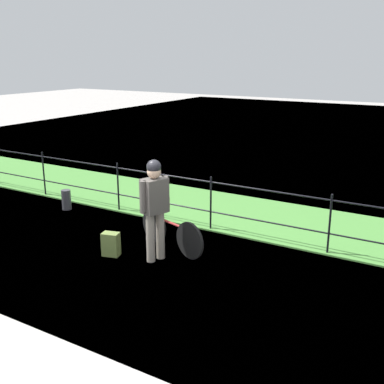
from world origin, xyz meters
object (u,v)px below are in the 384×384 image
at_px(wooden_crate, 158,203).
at_px(mooring_bollard, 66,200).
at_px(cyclist_person, 155,201).
at_px(backpack_on_paving, 111,244).
at_px(bicycle_main, 171,231).
at_px(terrier_dog, 158,192).

bearing_deg(wooden_crate, mooring_bollard, 168.48).
height_order(cyclist_person, backpack_on_paving, cyclist_person).
distance_m(bicycle_main, backpack_on_paving, 1.03).
bearing_deg(backpack_on_paving, mooring_bollard, 134.86).
xyz_separation_m(cyclist_person, backpack_on_paving, (-0.74, -0.24, -0.80)).
height_order(wooden_crate, terrier_dog, terrier_dog).
distance_m(bicycle_main, mooring_bollard, 3.23).
xyz_separation_m(backpack_on_paving, mooring_bollard, (-2.43, 1.41, 0.02)).
relative_size(cyclist_person, backpack_on_paving, 4.21).
bearing_deg(backpack_on_paving, bicycle_main, 30.02).
height_order(bicycle_main, mooring_bollard, bicycle_main).
bearing_deg(cyclist_person, bicycle_main, 92.61).
relative_size(cyclist_person, mooring_bollard, 3.85).
xyz_separation_m(cyclist_person, mooring_bollard, (-3.18, 1.16, -0.78)).
height_order(bicycle_main, wooden_crate, wooden_crate).
relative_size(terrier_dog, cyclist_person, 0.19).
distance_m(bicycle_main, terrier_dog, 0.71).
bearing_deg(terrier_dog, bicycle_main, -17.93).
distance_m(wooden_crate, terrier_dog, 0.21).
height_order(cyclist_person, mooring_bollard, cyclist_person).
bearing_deg(wooden_crate, terrier_dog, -17.93).
distance_m(terrier_dog, backpack_on_paving, 1.20).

